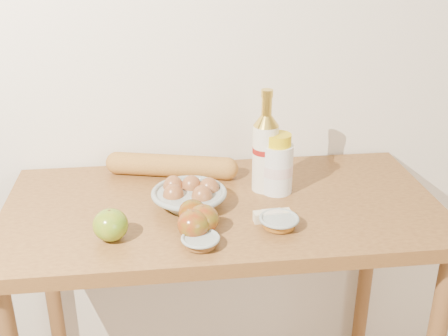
{
  "coord_description": "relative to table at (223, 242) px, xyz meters",
  "views": [
    {
      "loc": [
        -0.16,
        -0.19,
        1.62
      ],
      "look_at": [
        0.0,
        1.15,
        1.02
      ],
      "focal_mm": 45.0,
      "sensor_mm": 36.0,
      "label": 1
    }
  ],
  "objects": [
    {
      "name": "back_wall",
      "position": [
        0.0,
        0.33,
        0.52
      ],
      "size": [
        3.5,
        0.02,
        2.6
      ],
      "primitive_type": "cube",
      "color": "silver",
      "rests_on": "ground"
    },
    {
      "name": "table",
      "position": [
        0.0,
        0.0,
        0.0
      ],
      "size": [
        1.2,
        0.6,
        0.9
      ],
      "color": "olive",
      "rests_on": "ground"
    },
    {
      "name": "bourbon_bottle",
      "position": [
        0.13,
        0.07,
        0.24
      ],
      "size": [
        0.1,
        0.1,
        0.3
      ],
      "rotation": [
        0.0,
        0.0,
        0.43
      ],
      "color": "beige",
      "rests_on": "table"
    },
    {
      "name": "cream_bottle",
      "position": [
        0.16,
        0.06,
        0.2
      ],
      "size": [
        0.12,
        0.12,
        0.18
      ],
      "rotation": [
        0.0,
        0.0,
        0.39
      ],
      "color": "silver",
      "rests_on": "table"
    },
    {
      "name": "egg_bowl",
      "position": [
        -0.09,
        -0.0,
        0.15
      ],
      "size": [
        0.25,
        0.25,
        0.07
      ],
      "rotation": [
        0.0,
        0.0,
        -0.24
      ],
      "color": "gray",
      "rests_on": "table"
    },
    {
      "name": "baguette",
      "position": [
        -0.13,
        0.2,
        0.16
      ],
      "size": [
        0.41,
        0.17,
        0.07
      ],
      "rotation": [
        0.0,
        0.0,
        -0.25
      ],
      "color": "#C2883B",
      "rests_on": "table"
    },
    {
      "name": "apple_yellowgreen",
      "position": [
        -0.29,
        -0.16,
        0.16
      ],
      "size": [
        0.1,
        0.1,
        0.08
      ],
      "rotation": [
        0.0,
        0.0,
        0.14
      ],
      "color": "olive",
      "rests_on": "table"
    },
    {
      "name": "apple_redgreen_front",
      "position": [
        -0.09,
        -0.1,
        0.16
      ],
      "size": [
        0.08,
        0.08,
        0.07
      ],
      "rotation": [
        0.0,
        0.0,
        0.07
      ],
      "color": "maroon",
      "rests_on": "table"
    },
    {
      "name": "apple_redgreen_right",
      "position": [
        -0.09,
        -0.17,
        0.16
      ],
      "size": [
        0.09,
        0.09,
        0.07
      ],
      "rotation": [
        0.0,
        0.0,
        -0.2
      ],
      "color": "#970810",
      "rests_on": "table"
    },
    {
      "name": "sugar_bowl",
      "position": [
        -0.08,
        -0.22,
        0.14
      ],
      "size": [
        0.11,
        0.11,
        0.03
      ],
      "rotation": [
        0.0,
        0.0,
        0.16
      ],
      "color": "#919E99",
      "rests_on": "table"
    },
    {
      "name": "syrup_bowl",
      "position": [
        0.13,
        -0.15,
        0.14
      ],
      "size": [
        0.13,
        0.13,
        0.03
      ],
      "rotation": [
        0.0,
        0.0,
        0.39
      ],
      "color": "#8F9C96",
      "rests_on": "table"
    },
    {
      "name": "butter_stick",
      "position": [
        0.12,
        -0.11,
        0.14
      ],
      "size": [
        0.1,
        0.03,
        0.03
      ],
      "rotation": [
        0.0,
        0.0,
        0.07
      ],
      "color": "beige",
      "rests_on": "table"
    },
    {
      "name": "apple_extra",
      "position": [
        -0.07,
        -0.15,
        0.16
      ],
      "size": [
        0.09,
        0.09,
        0.07
      ],
      "rotation": [
        0.0,
        0.0,
        -0.2
      ],
      "color": "#970810",
      "rests_on": "table"
    }
  ]
}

